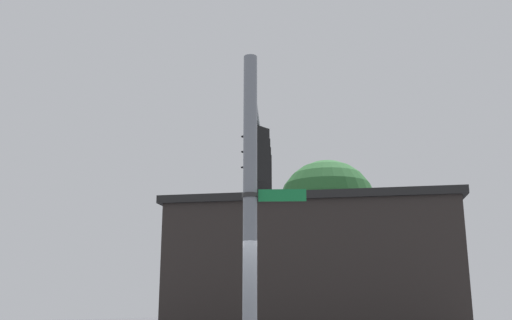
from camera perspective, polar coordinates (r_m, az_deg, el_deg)
signal_pole at (r=10.25m, az=-0.60°, el=-5.26°), size 0.26×0.26×6.03m
mast_arm at (r=13.24m, az=0.05°, el=3.10°), size 3.97×3.41×0.18m
traffic_light_nearest_pole at (r=12.35m, az=-0.17°, el=0.54°), size 0.54×0.49×1.31m
traffic_light_mid_inner at (r=13.10m, az=-0.00°, el=-0.30°), size 0.54×0.49×1.31m
traffic_light_mid_outer at (r=13.84m, az=0.15°, el=-1.06°), size 0.54×0.49×1.31m
traffic_light_arm_end at (r=14.59m, az=0.28°, el=-1.73°), size 0.54×0.49×1.31m
street_name_sign at (r=10.29m, az=0.89°, el=-3.57°), size 0.81×0.93×0.22m
storefront_building at (r=23.33m, az=5.84°, el=-10.89°), size 11.34×12.76×5.37m
tree_by_storefront at (r=24.05m, az=7.16°, el=-4.98°), size 4.12×4.12×7.28m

